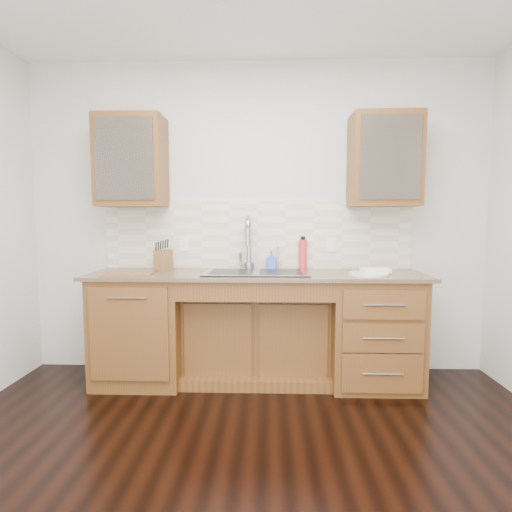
{
  "coord_description": "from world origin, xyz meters",
  "views": [
    {
      "loc": [
        0.1,
        -1.79,
        1.34
      ],
      "look_at": [
        0.0,
        1.4,
        1.05
      ],
      "focal_mm": 28.0,
      "sensor_mm": 36.0,
      "label": 1
    }
  ],
  "objects_px": {
    "plate": "(368,274)",
    "soap_bottle": "(271,260)",
    "knife_block": "(163,260)",
    "cutting_board": "(128,273)",
    "water_bottle": "(303,255)"
  },
  "relations": [
    {
      "from": "plate",
      "to": "soap_bottle",
      "type": "bearing_deg",
      "value": 154.97
    },
    {
      "from": "knife_block",
      "to": "cutting_board",
      "type": "relative_size",
      "value": 0.46
    },
    {
      "from": "water_bottle",
      "to": "plate",
      "type": "height_order",
      "value": "water_bottle"
    },
    {
      "from": "plate",
      "to": "cutting_board",
      "type": "relative_size",
      "value": 0.81
    },
    {
      "from": "soap_bottle",
      "to": "plate",
      "type": "relative_size",
      "value": 0.52
    },
    {
      "from": "water_bottle",
      "to": "cutting_board",
      "type": "height_order",
      "value": "water_bottle"
    },
    {
      "from": "soap_bottle",
      "to": "plate",
      "type": "xyz_separation_m",
      "value": [
        0.76,
        -0.35,
        -0.07
      ]
    },
    {
      "from": "soap_bottle",
      "to": "cutting_board",
      "type": "height_order",
      "value": "soap_bottle"
    },
    {
      "from": "knife_block",
      "to": "cutting_board",
      "type": "bearing_deg",
      "value": -112.11
    },
    {
      "from": "knife_block",
      "to": "soap_bottle",
      "type": "bearing_deg",
      "value": 24.07
    },
    {
      "from": "plate",
      "to": "cutting_board",
      "type": "height_order",
      "value": "same"
    },
    {
      "from": "soap_bottle",
      "to": "cutting_board",
      "type": "relative_size",
      "value": 0.42
    },
    {
      "from": "knife_block",
      "to": "cutting_board",
      "type": "height_order",
      "value": "knife_block"
    },
    {
      "from": "water_bottle",
      "to": "knife_block",
      "type": "xyz_separation_m",
      "value": [
        -1.19,
        -0.12,
        -0.04
      ]
    },
    {
      "from": "water_bottle",
      "to": "knife_block",
      "type": "distance_m",
      "value": 1.2
    }
  ]
}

